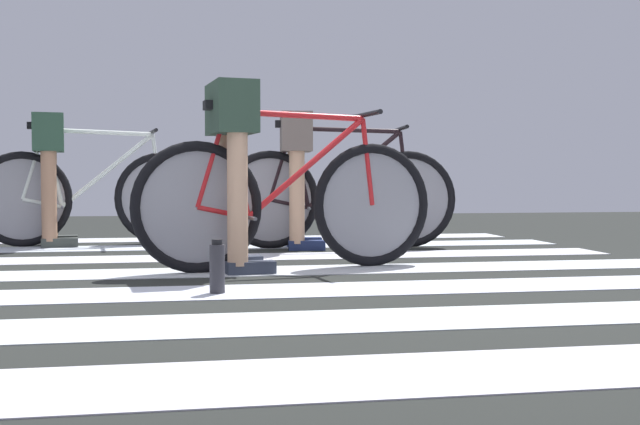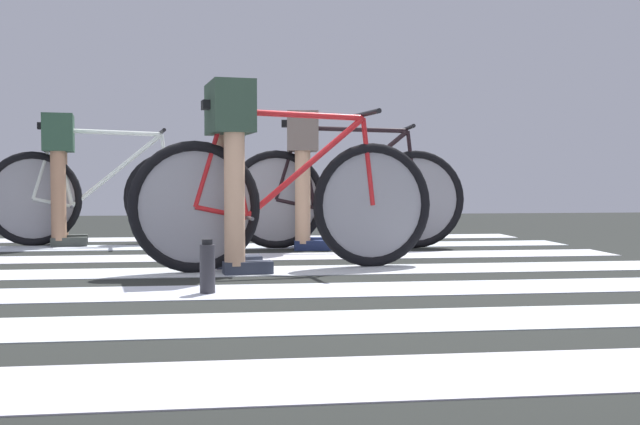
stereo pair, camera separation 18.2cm
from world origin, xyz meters
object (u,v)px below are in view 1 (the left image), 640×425
(bicycle_2_of_3, at_px, (339,196))
(bicycle_3_of_3, at_px, (93,195))
(bicycle_1_of_3, at_px, (287,201))
(cyclist_3_of_3, at_px, (50,161))
(cyclist_1_of_3, at_px, (233,150))
(water_bottle, at_px, (217,268))
(cyclist_2_of_3, at_px, (297,161))

(bicycle_2_of_3, xyz_separation_m, bicycle_3_of_3, (-1.81, 0.57, 0.00))
(bicycle_3_of_3, bearing_deg, bicycle_1_of_3, -63.50)
(cyclist_3_of_3, bearing_deg, cyclist_1_of_3, -63.53)
(cyclist_3_of_3, xyz_separation_m, water_bottle, (1.17, -2.60, -0.53))
(bicycle_3_of_3, relative_size, cyclist_3_of_3, 1.73)
(bicycle_2_of_3, distance_m, cyclist_2_of_3, 0.40)
(cyclist_2_of_3, xyz_separation_m, bicycle_3_of_3, (-1.50, 0.54, -0.25))
(water_bottle, bearing_deg, bicycle_3_of_3, 108.00)
(cyclist_1_of_3, distance_m, water_bottle, 0.97)
(cyclist_2_of_3, height_order, cyclist_3_of_3, cyclist_3_of_3)
(water_bottle, bearing_deg, bicycle_1_of_3, 63.48)
(bicycle_1_of_3, height_order, bicycle_3_of_3, same)
(cyclist_1_of_3, height_order, cyclist_2_of_3, cyclist_1_of_3)
(cyclist_1_of_3, relative_size, bicycle_2_of_3, 0.60)
(bicycle_1_of_3, height_order, cyclist_3_of_3, cyclist_3_of_3)
(cyclist_1_of_3, bearing_deg, bicycle_3_of_3, 108.45)
(cyclist_3_of_3, bearing_deg, bicycle_1_of_3, -56.77)
(water_bottle, bearing_deg, cyclist_2_of_3, 73.00)
(bicycle_1_of_3, relative_size, bicycle_3_of_3, 1.00)
(bicycle_1_of_3, distance_m, water_bottle, 0.98)
(bicycle_1_of_3, xyz_separation_m, cyclist_1_of_3, (-0.31, -0.05, 0.28))
(cyclist_1_of_3, height_order, cyclist_3_of_3, cyclist_1_of_3)
(bicycle_1_of_3, xyz_separation_m, water_bottle, (-0.42, -0.84, -0.27))
(bicycle_2_of_3, xyz_separation_m, water_bottle, (-0.95, -2.08, -0.27))
(cyclist_3_of_3, bearing_deg, bicycle_3_of_3, 0.00)
(bicycle_2_of_3, distance_m, cyclist_3_of_3, 2.20)
(cyclist_1_of_3, height_order, bicycle_2_of_3, cyclist_1_of_3)
(cyclist_2_of_3, bearing_deg, bicycle_1_of_3, -95.40)
(bicycle_1_of_3, distance_m, bicycle_2_of_3, 1.35)
(bicycle_2_of_3, bearing_deg, cyclist_3_of_3, 170.94)
(bicycle_1_of_3, height_order, bicycle_2_of_3, same)
(bicycle_2_of_3, bearing_deg, bicycle_1_of_3, -108.61)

